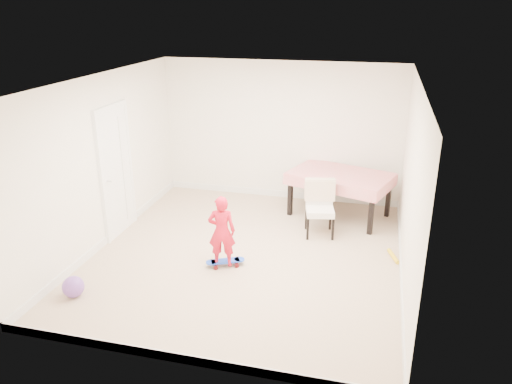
% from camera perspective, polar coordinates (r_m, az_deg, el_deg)
% --- Properties ---
extents(ground, '(5.00, 5.00, 0.00)m').
position_cam_1_polar(ground, '(7.57, -1.11, -7.19)').
color(ground, tan).
rests_on(ground, ground).
extents(ceiling, '(4.50, 5.00, 0.04)m').
position_cam_1_polar(ceiling, '(6.75, -1.27, 12.51)').
color(ceiling, silver).
rests_on(ceiling, wall_back).
extents(wall_back, '(4.50, 0.04, 2.60)m').
position_cam_1_polar(wall_back, '(9.37, 2.84, 6.89)').
color(wall_back, white).
rests_on(wall_back, ground).
extents(wall_front, '(4.50, 0.04, 2.60)m').
position_cam_1_polar(wall_front, '(4.90, -8.90, -6.94)').
color(wall_front, white).
rests_on(wall_front, ground).
extents(wall_left, '(0.04, 5.00, 2.60)m').
position_cam_1_polar(wall_left, '(7.91, -16.99, 3.34)').
color(wall_left, white).
rests_on(wall_left, ground).
extents(wall_right, '(0.04, 5.00, 2.60)m').
position_cam_1_polar(wall_right, '(6.84, 17.14, 0.60)').
color(wall_right, white).
rests_on(wall_right, ground).
extents(door, '(0.11, 0.94, 2.11)m').
position_cam_1_polar(door, '(8.24, -15.70, 2.14)').
color(door, white).
rests_on(door, ground).
extents(baseboard_back, '(4.50, 0.02, 0.12)m').
position_cam_1_polar(baseboard_back, '(9.76, 2.72, -0.18)').
color(baseboard_back, white).
rests_on(baseboard_back, ground).
extents(baseboard_front, '(4.50, 0.02, 0.12)m').
position_cam_1_polar(baseboard_front, '(5.57, -8.20, -18.35)').
color(baseboard_front, white).
rests_on(baseboard_front, ground).
extents(baseboard_left, '(0.02, 5.00, 0.12)m').
position_cam_1_polar(baseboard_left, '(8.36, -16.16, -4.78)').
color(baseboard_left, white).
rests_on(baseboard_left, ground).
extents(baseboard_right, '(0.02, 5.00, 0.12)m').
position_cam_1_polar(baseboard_right, '(7.35, 16.19, -8.51)').
color(baseboard_right, white).
rests_on(baseboard_right, ground).
extents(dining_table, '(1.93, 1.53, 0.79)m').
position_cam_1_polar(dining_table, '(8.88, 9.50, -0.30)').
color(dining_table, '#A91009').
rests_on(dining_table, ground).
extents(dining_chair, '(0.61, 0.67, 0.90)m').
position_cam_1_polar(dining_chair, '(8.09, 7.32, -1.92)').
color(dining_chair, white).
rests_on(dining_chair, ground).
extents(skateboard, '(0.59, 0.43, 0.08)m').
position_cam_1_polar(skateboard, '(7.28, -3.52, -8.10)').
color(skateboard, '#1640BE').
rests_on(skateboard, ground).
extents(child, '(0.43, 0.33, 1.05)m').
position_cam_1_polar(child, '(7.03, -3.93, -4.76)').
color(child, red).
rests_on(child, ground).
extents(balloon, '(0.28, 0.28, 0.28)m').
position_cam_1_polar(balloon, '(6.94, -20.16, -10.13)').
color(balloon, purple).
rests_on(balloon, ground).
extents(foam_toy, '(0.18, 0.40, 0.06)m').
position_cam_1_polar(foam_toy, '(7.74, 15.41, -7.09)').
color(foam_toy, yellow).
rests_on(foam_toy, ground).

